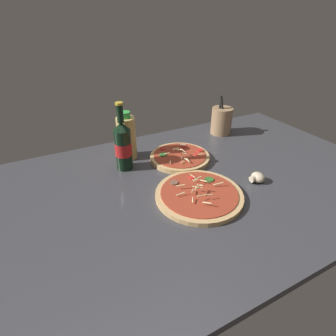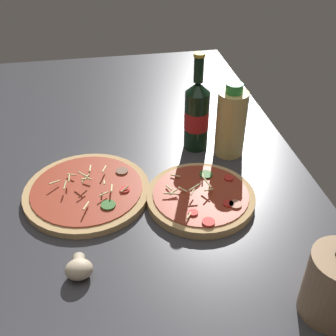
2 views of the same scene
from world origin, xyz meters
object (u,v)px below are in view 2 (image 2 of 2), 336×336
object	(u,v)px
oil_bottle	(231,122)
mushroom_left	(79,268)
pizza_far	(201,197)
utensil_crock	(335,285)
pizza_near	(87,191)
beer_bottle	(197,115)

from	to	relation	value
oil_bottle	mushroom_left	size ratio (longest dim) A/B	3.63
pizza_far	mushroom_left	world-z (taller)	pizza_far
utensil_crock	oil_bottle	bearing A→B (deg)	-176.86
oil_bottle	utensil_crock	world-z (taller)	oil_bottle
pizza_far	oil_bottle	world-z (taller)	oil_bottle
pizza_near	oil_bottle	bearing A→B (deg)	106.94
mushroom_left	utensil_crock	distance (cm)	43.84
pizza_far	utensil_crock	world-z (taller)	utensil_crock
beer_bottle	utensil_crock	xyz separation A→B (cm)	(53.08, 10.49, -3.07)
pizza_near	beer_bottle	distance (cm)	33.58
pizza_far	utensil_crock	xyz separation A→B (cm)	(31.08, 14.37, 5.41)
mushroom_left	pizza_far	bearing A→B (deg)	121.51
pizza_far	utensil_crock	size ratio (longest dim) A/B	1.29
pizza_near	pizza_far	world-z (taller)	same
beer_bottle	oil_bottle	xyz separation A→B (cm)	(4.15, 7.81, -0.70)
utensil_crock	pizza_far	bearing A→B (deg)	-155.19
pizza_near	utensil_crock	xyz separation A→B (cm)	(37.83, 39.13, 5.59)
pizza_near	pizza_far	size ratio (longest dim) A/B	1.18
pizza_far	mushroom_left	bearing A→B (deg)	-58.49
pizza_near	oil_bottle	world-z (taller)	oil_bottle
pizza_near	beer_bottle	world-z (taller)	beer_bottle
oil_bottle	pizza_near	bearing A→B (deg)	-73.06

